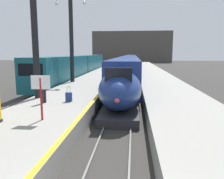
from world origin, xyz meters
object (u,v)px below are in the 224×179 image
station_column_mid (34,19)px  passenger_near_edge (44,87)px  regional_train_adjacent (79,66)px  highspeed_train_main (129,64)px  station_column_far (71,30)px  rolling_suitcase (69,97)px  departure_info_board (41,89)px

station_column_mid → passenger_near_edge: 4.87m
regional_train_adjacent → station_column_mid: 22.43m
highspeed_train_main → station_column_mid: bearing=-100.2°
station_column_far → rolling_suitcase: station_column_far is taller
highspeed_train_main → station_column_mid: size_ratio=8.22×
highspeed_train_main → passenger_near_edge: 34.90m
passenger_near_edge → departure_info_board: 3.96m
station_column_mid → departure_info_board: 7.05m
highspeed_train_main → passenger_near_edge: highspeed_train_main is taller
regional_train_adjacent → station_column_far: station_column_far is taller
station_column_far → passenger_near_edge: station_column_far is taller
rolling_suitcase → passenger_near_edge: bearing=-160.3°
regional_train_adjacent → station_column_mid: size_ratio=4.04×
highspeed_train_main → station_column_far: bearing=-104.0°
regional_train_adjacent → departure_info_board: regional_train_adjacent is taller
regional_train_adjacent → rolling_suitcase: 23.48m
highspeed_train_main → station_column_mid: (-5.90, -32.95, 4.53)m
highspeed_train_main → departure_info_board: size_ratio=35.11×
regional_train_adjacent → rolling_suitcase: regional_train_adjacent is taller
passenger_near_edge → station_column_mid: bearing=124.4°
regional_train_adjacent → rolling_suitcase: size_ratio=37.27×
highspeed_train_main → departure_info_board: bearing=-95.1°
passenger_near_edge → rolling_suitcase: (1.46, 0.52, -0.69)m
regional_train_adjacent → passenger_near_edge: bearing=-82.0°
rolling_suitcase → departure_info_board: bearing=-91.4°
highspeed_train_main → passenger_near_edge: bearing=-97.9°
highspeed_train_main → rolling_suitcase: size_ratio=75.80×
passenger_near_edge → regional_train_adjacent: bearing=98.0°
rolling_suitcase → departure_info_board: 4.37m
station_column_far → passenger_near_edge: 11.96m
station_column_far → passenger_near_edge: bearing=-84.3°
station_column_mid → departure_info_board: bearing=-65.1°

